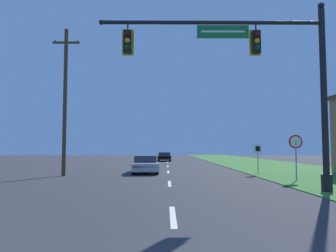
{
  "coord_description": "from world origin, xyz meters",
  "views": [
    {
      "loc": [
        -0.19,
        -2.79,
        1.8
      ],
      "look_at": [
        0.0,
        25.16,
        3.7
      ],
      "focal_mm": 35.0,
      "sensor_mm": 36.0,
      "label": 1
    }
  ],
  "objects_px": {
    "far_car": "(164,157)",
    "utility_pole_near": "(65,99)",
    "stop_sign": "(296,147)",
    "route_sign_post": "(258,152)",
    "car_ahead": "(145,165)",
    "signal_mast": "(268,75)"
  },
  "relations": [
    {
      "from": "signal_mast",
      "to": "far_car",
      "type": "height_order",
      "value": "signal_mast"
    },
    {
      "from": "utility_pole_near",
      "to": "stop_sign",
      "type": "bearing_deg",
      "value": -13.7
    },
    {
      "from": "car_ahead",
      "to": "stop_sign",
      "type": "distance_m",
      "value": 10.63
    },
    {
      "from": "utility_pole_near",
      "to": "route_sign_post",
      "type": "bearing_deg",
      "value": 5.41
    },
    {
      "from": "signal_mast",
      "to": "far_car",
      "type": "relative_size",
      "value": 2.09
    },
    {
      "from": "stop_sign",
      "to": "route_sign_post",
      "type": "height_order",
      "value": "stop_sign"
    },
    {
      "from": "signal_mast",
      "to": "route_sign_post",
      "type": "relative_size",
      "value": 4.74
    },
    {
      "from": "stop_sign",
      "to": "utility_pole_near",
      "type": "distance_m",
      "value": 14.61
    },
    {
      "from": "stop_sign",
      "to": "signal_mast",
      "type": "bearing_deg",
      "value": -122.25
    },
    {
      "from": "signal_mast",
      "to": "route_sign_post",
      "type": "bearing_deg",
      "value": 77.13
    },
    {
      "from": "far_car",
      "to": "stop_sign",
      "type": "relative_size",
      "value": 1.84
    },
    {
      "from": "route_sign_post",
      "to": "stop_sign",
      "type": "bearing_deg",
      "value": -80.0
    },
    {
      "from": "car_ahead",
      "to": "stop_sign",
      "type": "relative_size",
      "value": 1.91
    },
    {
      "from": "signal_mast",
      "to": "far_car",
      "type": "bearing_deg",
      "value": 97.8
    },
    {
      "from": "far_car",
      "to": "signal_mast",
      "type": "bearing_deg",
      "value": -82.2
    },
    {
      "from": "far_car",
      "to": "utility_pole_near",
      "type": "xyz_separation_m",
      "value": [
        -6.46,
        -24.56,
        4.43
      ]
    },
    {
      "from": "far_car",
      "to": "route_sign_post",
      "type": "height_order",
      "value": "route_sign_post"
    },
    {
      "from": "car_ahead",
      "to": "far_car",
      "type": "height_order",
      "value": "same"
    },
    {
      "from": "car_ahead",
      "to": "far_car",
      "type": "xyz_separation_m",
      "value": [
        1.3,
        21.95,
        -0.0
      ]
    },
    {
      "from": "car_ahead",
      "to": "route_sign_post",
      "type": "xyz_separation_m",
      "value": [
        7.88,
        -1.38,
        0.92
      ]
    },
    {
      "from": "car_ahead",
      "to": "signal_mast",
      "type": "bearing_deg",
      "value": -61.54
    },
    {
      "from": "route_sign_post",
      "to": "utility_pole_near",
      "type": "relative_size",
      "value": 0.21
    }
  ]
}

